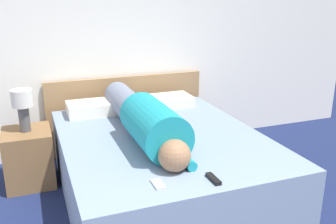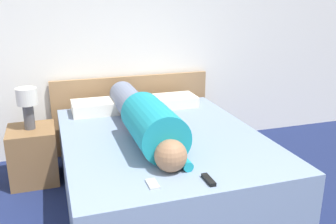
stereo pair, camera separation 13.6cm
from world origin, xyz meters
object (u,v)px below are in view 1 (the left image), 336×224
person_lying (144,119)px  pillow_near_headboard (96,108)px  bed (162,166)px  cell_phone (158,184)px  table_lamp (23,104)px  pillow_second (166,101)px  nightstand (29,157)px  tv_remote (213,179)px

person_lying → pillow_near_headboard: size_ratio=3.15×
bed → cell_phone: size_ratio=15.61×
person_lying → table_lamp: bearing=146.1°
table_lamp → person_lying: bearing=-33.9°
pillow_second → bed: bearing=-113.2°
bed → pillow_near_headboard: size_ratio=3.71×
person_lying → cell_phone: bearing=-101.6°
bed → person_lying: bearing=170.6°
nightstand → pillow_near_headboard: pillow_near_headboard is taller
table_lamp → pillow_near_headboard: 0.70m
person_lying → cell_phone: size_ratio=13.26×
table_lamp → person_lying: person_lying is taller
tv_remote → table_lamp: bearing=126.1°
nightstand → table_lamp: 0.51m
pillow_near_headboard → cell_phone: bearing=-86.7°
pillow_near_headboard → cell_phone: size_ratio=4.21×
table_lamp → cell_phone: 1.63m
pillow_near_headboard → cell_phone: (0.09, -1.59, -0.05)m
pillow_second → cell_phone: (-0.65, -1.59, -0.05)m
person_lying → bed: bearing=-9.4°
bed → pillow_second: size_ratio=3.90×
pillow_near_headboard → person_lying: bearing=-71.4°
nightstand → person_lying: size_ratio=0.30×
person_lying → tv_remote: person_lying is taller
person_lying → pillow_near_headboard: (-0.26, 0.77, -0.10)m
bed → tv_remote: (0.04, -0.86, 0.29)m
bed → person_lying: person_lying is taller
nightstand → person_lying: (0.92, -0.62, 0.46)m
nightstand → pillow_near_headboard: bearing=12.8°
table_lamp → pillow_second: 1.42m
person_lying → nightstand: bearing=146.1°
pillow_second → cell_phone: bearing=-112.3°
person_lying → cell_phone: 0.85m
pillow_near_headboard → tv_remote: pillow_near_headboard is taller
pillow_second → tv_remote: (-0.30, -1.66, -0.04)m
tv_remote → nightstand: bearing=126.1°
person_lying → tv_remote: size_ratio=11.49×
pillow_near_headboard → pillow_second: (0.74, 0.00, -0.01)m
person_lying → tv_remote: (0.18, -0.89, -0.14)m
pillow_near_headboard → tv_remote: 1.71m
bed → pillow_near_headboard: (-0.40, 0.79, 0.34)m
nightstand → pillow_second: pillow_second is taller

